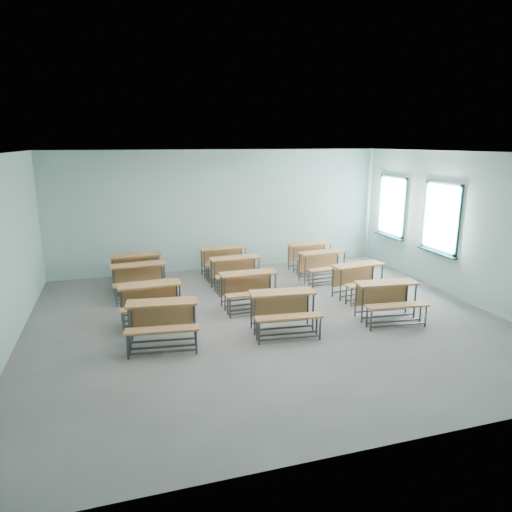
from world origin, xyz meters
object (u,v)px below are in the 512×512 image
Objects in this scene: desk_unit_r3c0 at (136,265)px; desk_unit_r3c2 at (311,253)px; desk_unit_r3c1 at (225,257)px; desk_unit_r0c1 at (284,306)px; desk_unit_r0c2 at (388,296)px; desk_unit_r1c1 at (250,285)px; desk_unit_r1c0 at (151,297)px; desk_unit_r2c1 at (237,268)px; desk_unit_r0c0 at (162,317)px; desk_unit_r1c2 at (361,276)px; desk_unit_r2c2 at (324,262)px; desk_unit_r2c0 at (139,276)px.

desk_unit_r3c2 is at bearing -4.30° from desk_unit_r3c0.
desk_unit_r3c1 is (2.22, 0.13, 0.00)m from desk_unit_r3c0.
desk_unit_r0c1 is at bearing -124.54° from desk_unit_r3c2.
desk_unit_r0c2 and desk_unit_r1c1 have the same top height.
desk_unit_r2c1 is (2.09, 1.55, 0.00)m from desk_unit_r1c0.
desk_unit_r0c1 and desk_unit_r3c1 have the same top height.
desk_unit_r0c0 is 3.30m from desk_unit_r2c1.
desk_unit_r1c2 is 1.36m from desk_unit_r2c2.
desk_unit_r0c1 is at bearing -175.26° from desk_unit_r0c2.
desk_unit_r2c1 is at bearing 144.11° from desk_unit_r1c2.
desk_unit_r1c1 is 2.44m from desk_unit_r3c1.
desk_unit_r0c0 is 1.01× the size of desk_unit_r1c2.
desk_unit_r3c1 is at bearing 21.96° from desk_unit_r2c0.
desk_unit_r0c2 is at bearing -61.71° from desk_unit_r3c1.
desk_unit_r1c1 is 2.54m from desk_unit_r1c2.
desk_unit_r2c2 is (2.22, -0.07, 0.00)m from desk_unit_r2c1.
desk_unit_r1c2 is 2.34m from desk_unit_r3c2.
desk_unit_r2c2 is (4.31, 1.47, 0.00)m from desk_unit_r1c0.
desk_unit_r0c2 is at bearing -94.20° from desk_unit_r3c2.
desk_unit_r3c1 is (-0.21, 3.83, 0.00)m from desk_unit_r0c1.
desk_unit_r2c0 is at bearing 174.37° from desk_unit_r2c2.
desk_unit_r1c0 is 0.98× the size of desk_unit_r3c2.
desk_unit_r2c2 and desk_unit_r3c1 have the same top height.
desk_unit_r3c0 is (-0.27, 3.61, 0.00)m from desk_unit_r0c0.
desk_unit_r1c0 is at bearing -130.83° from desk_unit_r3c1.
desk_unit_r2c0 is at bearing 156.64° from desk_unit_r1c2.
desk_unit_r0c0 and desk_unit_r1c2 have the same top height.
desk_unit_r1c1 is (1.92, 1.30, 0.00)m from desk_unit_r0c0.
desk_unit_r3c0 is at bearing 175.28° from desk_unit_r3c2.
desk_unit_r0c1 is at bearing 4.87° from desk_unit_r0c0.
desk_unit_r0c0 is at bearing -86.72° from desk_unit_r1c0.
desk_unit_r2c0 is (-0.25, 2.67, 0.00)m from desk_unit_r0c0.
desk_unit_r1c0 and desk_unit_r3c1 have the same top height.
desk_unit_r0c0 and desk_unit_r0c1 have the same top height.
desk_unit_r2c1 is 2.50m from desk_unit_r3c2.
desk_unit_r1c2 is at bearing -47.95° from desk_unit_r3c1.
desk_unit_r1c2 is at bearing -30.49° from desk_unit_r3c0.
desk_unit_r2c0 is 2.44m from desk_unit_r3c1.
desk_unit_r2c0 is 4.45m from desk_unit_r2c2.
desk_unit_r3c0 is (-4.47, 1.05, 0.00)m from desk_unit_r2c2.
desk_unit_r0c0 is 1.07× the size of desk_unit_r1c1.
desk_unit_r0c0 is 2.68m from desk_unit_r2c0.
desk_unit_r0c2 is 1.05× the size of desk_unit_r1c1.
desk_unit_r0c1 and desk_unit_r3c2 have the same top height.
desk_unit_r0c2 is 1.02× the size of desk_unit_r2c2.
desk_unit_r2c1 is 0.99× the size of desk_unit_r2c2.
desk_unit_r2c0 is (-0.14, 1.58, 0.00)m from desk_unit_r1c0.
desk_unit_r3c0 is (-2.25, 0.97, 0.00)m from desk_unit_r2c1.
desk_unit_r3c2 is at bearing 42.89° from desk_unit_r1c1.
desk_unit_r3c1 is at bearing -0.45° from desk_unit_r3c0.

